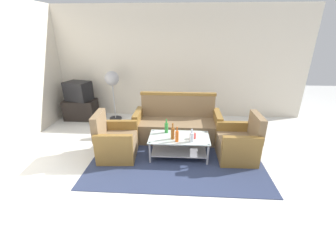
# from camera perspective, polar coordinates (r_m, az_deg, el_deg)

# --- Properties ---
(ground_plane) EXTENTS (14.00, 14.00, 0.00)m
(ground_plane) POSITION_cam_1_polar(r_m,az_deg,el_deg) (3.73, 1.72, -13.36)
(ground_plane) COLOR white
(wall_back) EXTENTS (6.52, 0.12, 2.80)m
(wall_back) POSITION_cam_1_polar(r_m,az_deg,el_deg) (6.12, 2.98, 15.40)
(wall_back) COLOR silver
(wall_back) RESTS_ON ground
(rug) EXTENTS (3.09, 2.28, 0.01)m
(rug) POSITION_cam_1_polar(r_m,az_deg,el_deg) (4.37, 2.17, -7.34)
(rug) COLOR #2D3856
(rug) RESTS_ON ground
(couch) EXTENTS (1.80, 0.74, 0.96)m
(couch) POSITION_cam_1_polar(r_m,az_deg,el_deg) (4.90, 2.35, 0.23)
(couch) COLOR #7F6647
(couch) RESTS_ON rug
(armchair_left) EXTENTS (0.75, 0.80, 0.85)m
(armchair_left) POSITION_cam_1_polar(r_m,az_deg,el_deg) (4.33, -12.99, -4.00)
(armchair_left) COLOR #7F6647
(armchair_left) RESTS_ON rug
(armchair_right) EXTENTS (0.71, 0.77, 0.85)m
(armchair_right) POSITION_cam_1_polar(r_m,az_deg,el_deg) (4.35, 17.33, -4.35)
(armchair_right) COLOR #7F6647
(armchair_right) RESTS_ON rug
(coffee_table) EXTENTS (1.10, 0.60, 0.40)m
(coffee_table) POSITION_cam_1_polar(r_m,az_deg,el_deg) (4.21, 2.79, -4.46)
(coffee_table) COLOR silver
(coffee_table) RESTS_ON rug
(bottle_clear) EXTENTS (0.08, 0.08, 0.24)m
(bottle_clear) POSITION_cam_1_polar(r_m,az_deg,el_deg) (3.96, 5.99, -2.74)
(bottle_clear) COLOR silver
(bottle_clear) RESTS_ON coffee_table
(bottle_brown) EXTENTS (0.07, 0.07, 0.30)m
(bottle_brown) POSITION_cam_1_polar(r_m,az_deg,el_deg) (4.02, 1.19, -1.79)
(bottle_brown) COLOR brown
(bottle_brown) RESTS_ON coffee_table
(bottle_green) EXTENTS (0.07, 0.07, 0.27)m
(bottle_green) POSITION_cam_1_polar(r_m,az_deg,el_deg) (4.27, -0.40, -0.38)
(bottle_green) COLOR #2D8C38
(bottle_green) RESTS_ON coffee_table
(bottle_orange) EXTENTS (0.06, 0.06, 0.27)m
(bottle_orange) POSITION_cam_1_polar(r_m,az_deg,el_deg) (3.94, 2.27, -2.51)
(bottle_orange) COLOR #D85919
(bottle_orange) RESTS_ON coffee_table
(cup) EXTENTS (0.08, 0.08, 0.10)m
(cup) POSITION_cam_1_polar(r_m,az_deg,el_deg) (4.09, 6.47, -2.50)
(cup) COLOR red
(cup) RESTS_ON coffee_table
(tv_stand) EXTENTS (0.80, 0.50, 0.52)m
(tv_stand) POSITION_cam_1_polar(r_m,az_deg,el_deg) (6.47, -21.03, 3.92)
(tv_stand) COLOR black
(tv_stand) RESTS_ON ground
(television) EXTENTS (0.69, 0.58, 0.48)m
(television) POSITION_cam_1_polar(r_m,az_deg,el_deg) (6.33, -21.66, 8.19)
(television) COLOR black
(television) RESTS_ON tv_stand
(pedestal_fan) EXTENTS (0.36, 0.36, 1.27)m
(pedestal_fan) POSITION_cam_1_polar(r_m,az_deg,el_deg) (6.00, -13.88, 10.87)
(pedestal_fan) COLOR #2D2D33
(pedestal_fan) RESTS_ON ground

